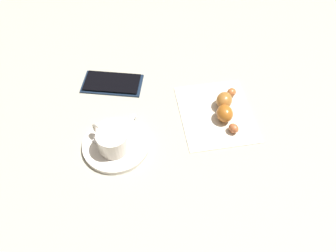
% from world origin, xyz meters
% --- Properties ---
extents(ground_plane, '(1.80, 1.80, 0.00)m').
position_xyz_m(ground_plane, '(0.00, 0.00, 0.00)').
color(ground_plane, '#A5A18E').
extents(saucer, '(0.14, 0.14, 0.01)m').
position_xyz_m(saucer, '(0.10, 0.01, 0.01)').
color(saucer, silver).
rests_on(saucer, ground).
extents(espresso_cup, '(0.07, 0.08, 0.05)m').
position_xyz_m(espresso_cup, '(0.11, 0.02, 0.03)').
color(espresso_cup, silver).
rests_on(espresso_cup, saucer).
extents(teaspoon, '(0.10, 0.10, 0.01)m').
position_xyz_m(teaspoon, '(0.10, 0.01, 0.01)').
color(teaspoon, silver).
rests_on(teaspoon, saucer).
extents(sugar_packet, '(0.06, 0.05, 0.01)m').
position_xyz_m(sugar_packet, '(0.11, -0.02, 0.01)').
color(sugar_packet, white).
rests_on(sugar_packet, saucer).
extents(napkin, '(0.18, 0.20, 0.00)m').
position_xyz_m(napkin, '(-0.13, -0.01, 0.00)').
color(napkin, silver).
rests_on(napkin, ground).
extents(croissant, '(0.08, 0.12, 0.03)m').
position_xyz_m(croissant, '(-0.15, -0.01, 0.02)').
color(croissant, '#A75B2D').
rests_on(croissant, napkin).
extents(cell_phone, '(0.16, 0.12, 0.01)m').
position_xyz_m(cell_phone, '(0.07, -0.17, 0.00)').
color(cell_phone, '#142135').
rests_on(cell_phone, ground).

